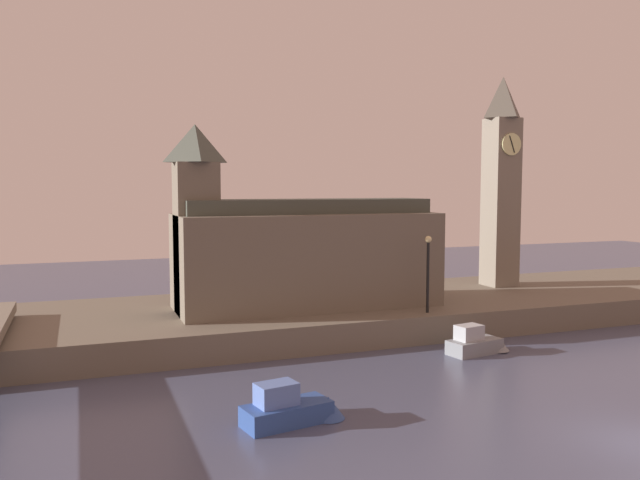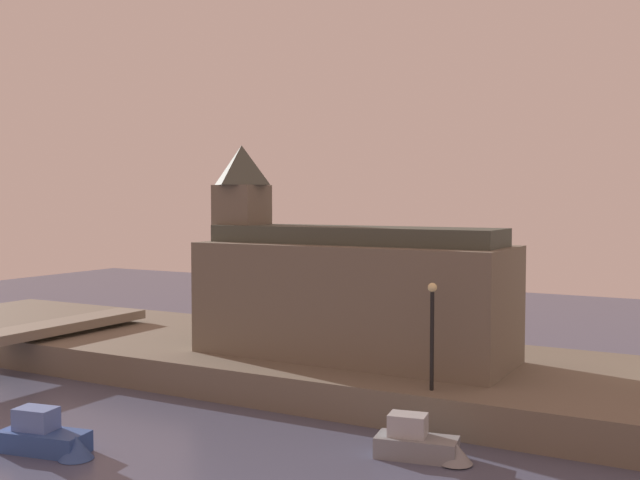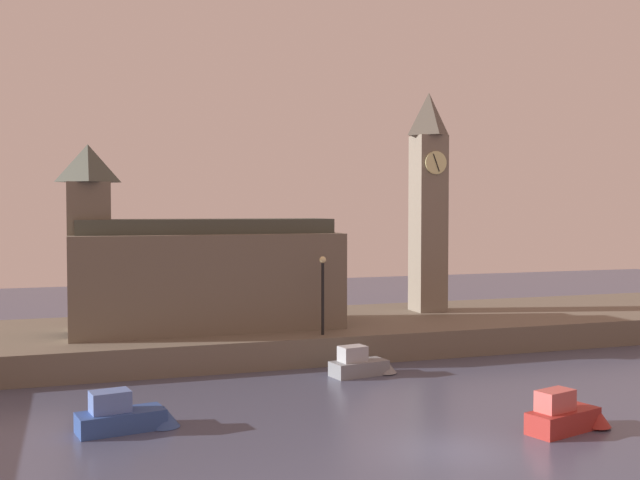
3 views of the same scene
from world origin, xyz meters
The scene contains 8 objects.
ground_plane centered at (0.00, 0.00, 0.00)m, with size 120.00×120.00×0.00m, color #474C66.
far_embankment centered at (0.00, 20.00, 0.75)m, with size 70.00×12.00×1.50m, color #6B6051.
clock_tower centered at (9.93, 21.71, 8.79)m, with size 2.12×2.17×14.12m.
parliament_hall centered at (-5.56, 19.13, 4.61)m, with size 14.76×5.36×10.04m.
streetlamp centered at (0.51, 15.07, 4.07)m, with size 0.36×0.36×4.15m.
boat_cruiser_grey centered at (1.48, 11.70, 0.51)m, with size 3.53×1.74×1.47m.
boat_dinghy_red centered at (5.21, 0.73, 0.56)m, with size 3.70×1.95×1.57m.
boat_tour_blue centered at (-10.11, 5.91, 0.52)m, with size 3.92×1.88×1.51m.
Camera 3 is at (-11.97, -22.31, 8.20)m, focal length 42.20 mm.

